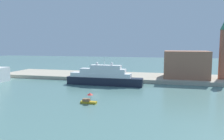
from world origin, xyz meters
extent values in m
plane|color=slate|center=(0.00, 0.00, 0.00)|extent=(400.00, 400.00, 0.00)
cube|color=#ADA38E|center=(0.00, 27.96, 0.76)|extent=(110.00, 23.92, 1.52)
cube|color=black|center=(0.39, 8.62, 1.56)|extent=(29.96, 4.32, 3.12)
cube|color=white|center=(-1.11, 8.62, 3.94)|extent=(23.97, 3.98, 1.65)
cube|color=white|center=(-0.21, 8.62, 5.61)|extent=(17.97, 3.63, 1.69)
cube|color=white|center=(0.99, 8.62, 7.18)|extent=(11.98, 3.29, 1.45)
cylinder|color=silver|center=(0.39, 8.62, 9.45)|extent=(0.16, 0.16, 3.09)
sphere|color=white|center=(3.38, 8.62, 8.46)|extent=(1.10, 1.10, 1.10)
sphere|color=white|center=(-2.61, 8.62, 8.46)|extent=(1.10, 1.10, 1.10)
cube|color=#B7991E|center=(3.88, -18.46, 0.29)|extent=(4.38, 1.50, 0.57)
cube|color=#8C6647|center=(3.23, -18.46, 0.90)|extent=(1.93, 1.20, 0.66)
cylinder|color=#B2B2B2|center=(4.32, -18.46, 1.47)|extent=(0.06, 0.06, 1.79)
cone|color=red|center=(4.32, -18.46, 2.65)|extent=(1.65, 1.65, 0.58)
cube|color=#9E664C|center=(31.87, 26.76, 7.29)|extent=(18.31, 14.46, 11.53)
cube|color=#93513D|center=(46.35, 26.27, 11.63)|extent=(2.79, 2.79, 20.21)
cube|color=#B21E1E|center=(-11.95, 22.61, 1.96)|extent=(4.09, 1.64, 0.88)
cube|color=#262D33|center=(-12.15, 22.61, 2.69)|extent=(2.45, 1.48, 0.58)
cylinder|color=#334C8C|center=(-8.15, 25.50, 2.28)|extent=(0.36, 0.36, 1.52)
sphere|color=tan|center=(-8.15, 25.50, 3.16)|extent=(0.24, 0.24, 0.24)
cylinder|color=black|center=(-1.64, 16.99, 1.94)|extent=(0.46, 0.46, 0.84)
camera|label=1|loc=(24.57, -73.86, 15.94)|focal=35.68mm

